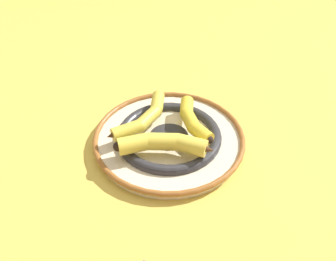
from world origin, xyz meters
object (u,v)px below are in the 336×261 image
banana_c (144,118)px  banana_b (164,144)px  banana_a (192,119)px  decorative_bowl (168,137)px

banana_c → banana_b: bearing=-120.1°
banana_a → banana_c: 0.11m
decorative_bowl → banana_b: 0.07m
banana_a → banana_b: bearing=-51.9°
banana_a → banana_c: same height
decorative_bowl → banana_c: bearing=30.4°
decorative_bowl → banana_c: 0.07m
banana_a → banana_b: size_ratio=0.91×
banana_a → banana_c: (0.06, 0.09, -0.00)m
decorative_bowl → banana_a: 0.07m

